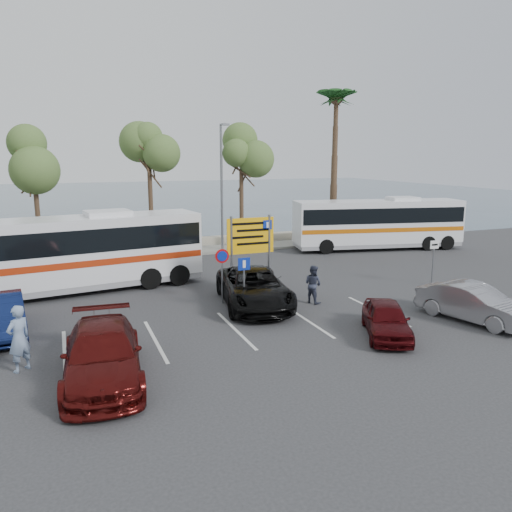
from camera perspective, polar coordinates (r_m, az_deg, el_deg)
name	(u,v)px	position (r m, az deg, el deg)	size (l,w,h in m)	color
ground	(256,318)	(19.55, 0.01, -7.06)	(120.00, 120.00, 0.00)	#2E2E30
kerb_strip	(176,252)	(32.56, -9.10, 0.44)	(44.00, 2.40, 0.15)	gray
seawall	(170,244)	(34.44, -9.84, 1.40)	(48.00, 0.80, 0.60)	#A9A187
sea	(108,198)	(77.79, -16.60, 6.39)	(140.00, 140.00, 0.00)	#3D5161
tree_left	(33,159)	(31.26, -24.14, 10.09)	(3.20, 3.20, 7.20)	#382619
tree_mid	(148,148)	(31.69, -12.19, 12.00)	(3.20, 3.20, 8.00)	#382619
tree_right	(241,156)	(33.23, -1.70, 11.37)	(3.20, 3.20, 7.40)	#382619
palm_tree	(336,101)	(36.40, 9.16, 17.08)	(4.80, 4.80, 11.20)	#382619
street_lamp_right	(222,181)	(32.33, -3.92, 8.57)	(0.45, 1.15, 8.01)	slate
direction_sign	(251,242)	(22.21, -0.62, 1.65)	(2.20, 0.12, 3.60)	slate
sign_no_stop	(222,267)	(21.10, -3.89, -1.26)	(0.60, 0.08, 2.35)	slate
sign_parking	(244,277)	(19.79, -1.38, -2.41)	(0.50, 0.07, 2.25)	slate
sign_taxi	(434,256)	(25.50, 19.63, -0.04)	(0.50, 0.07, 2.20)	slate
lane_markings	(237,329)	(18.29, -2.18, -8.39)	(12.02, 4.20, 0.01)	silver
coach_bus_left	(71,256)	(24.16, -20.43, 0.00)	(12.08, 4.10, 3.69)	white
coach_bus_right	(378,225)	(34.36, 13.75, 3.44)	(11.44, 4.59, 3.49)	white
car_blue	(1,316)	(19.65, -27.16, -6.11)	(1.50, 4.29, 1.41)	#0F1B48
car_maroon	(102,354)	(14.80, -17.14, -10.71)	(2.11, 5.18, 1.50)	#4E0E0D
car_red	(386,319)	(18.08, 14.68, -6.99)	(1.43, 3.57, 1.21)	#42090C
suv_black	(254,288)	(20.84, -0.23, -3.65)	(2.59, 5.61, 1.56)	black
car_silver_b	(474,303)	(20.69, 23.62, -4.96)	(1.50, 4.29, 1.41)	gray
pedestrian_near	(19,339)	(16.16, -25.47, -8.51)	(0.73, 0.48, 2.00)	#7C94B5
pedestrian_far	(313,284)	(21.41, 6.53, -3.21)	(0.80, 0.62, 1.64)	#313649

